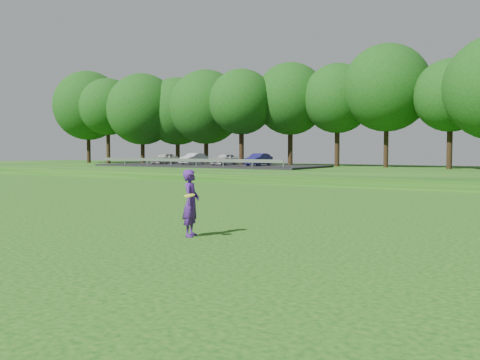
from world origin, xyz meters
The scene contains 6 objects.
ground centered at (0.00, 0.00, 0.00)m, with size 140.00×140.00×0.00m, color #0D420C.
berm centered at (0.00, 34.00, 0.30)m, with size 130.00×30.00×0.60m, color #0D420C.
walking_path centered at (0.00, 20.00, 0.02)m, with size 130.00×1.60×0.04m, color gray.
treeline centered at (0.00, 38.00, 8.10)m, with size 104.00×7.00×15.00m, color #0F3F0E, non-canonical shape.
parking_lot centered at (-24.03, 32.77, 0.96)m, with size 24.00×9.00×1.38m.
woman centered at (-0.12, -0.67, 0.90)m, with size 0.72×0.92×1.81m.
Camera 1 is at (8.69, -11.98, 2.33)m, focal length 40.00 mm.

